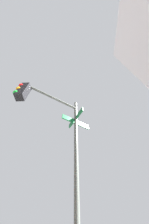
# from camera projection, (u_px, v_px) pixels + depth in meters

# --- Properties ---
(traffic_signal_near) EXTENTS (2.43, 1.70, 5.87)m
(traffic_signal_near) POSITION_uv_depth(u_px,v_px,m) (50.00, 121.00, 3.77)
(traffic_signal_near) COLOR #474C47
(traffic_signal_near) RESTS_ON ground_plane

